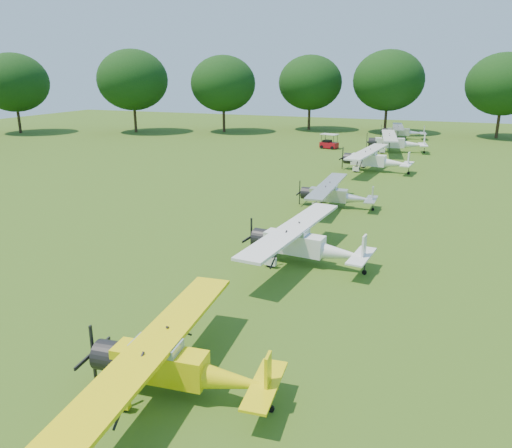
{
  "coord_description": "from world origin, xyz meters",
  "views": [
    {
      "loc": [
        8.12,
        -26.67,
        9.71
      ],
      "look_at": [
        -1.67,
        -1.62,
        1.4
      ],
      "focal_mm": 35.0,
      "sensor_mm": 36.0,
      "label": 1
    }
  ],
  "objects_px": {
    "aircraft_7": "(402,131)",
    "golf_cart": "(329,144)",
    "aircraft_4": "(334,193)",
    "aircraft_6": "(394,141)",
    "aircraft_2": "(174,362)",
    "aircraft_5": "(374,158)",
    "aircraft_3": "(303,242)"
  },
  "relations": [
    {
      "from": "aircraft_3",
      "to": "aircraft_6",
      "type": "xyz_separation_m",
      "value": [
        0.06,
        39.93,
        0.12
      ]
    },
    {
      "from": "aircraft_3",
      "to": "aircraft_4",
      "type": "bearing_deg",
      "value": 100.39
    },
    {
      "from": "aircraft_2",
      "to": "aircraft_5",
      "type": "distance_m",
      "value": 38.72
    },
    {
      "from": "aircraft_3",
      "to": "aircraft_7",
      "type": "bearing_deg",
      "value": 95.81
    },
    {
      "from": "aircraft_5",
      "to": "aircraft_7",
      "type": "distance_m",
      "value": 26.38
    },
    {
      "from": "aircraft_7",
      "to": "aircraft_2",
      "type": "bearing_deg",
      "value": -97.66
    },
    {
      "from": "aircraft_3",
      "to": "golf_cart",
      "type": "xyz_separation_m",
      "value": [
        -8.14,
        39.96,
        -0.59
      ]
    },
    {
      "from": "aircraft_5",
      "to": "aircraft_2",
      "type": "bearing_deg",
      "value": -84.54
    },
    {
      "from": "aircraft_5",
      "to": "aircraft_6",
      "type": "relative_size",
      "value": 0.96
    },
    {
      "from": "aircraft_2",
      "to": "aircraft_5",
      "type": "xyz_separation_m",
      "value": [
        0.19,
        38.72,
        0.15
      ]
    },
    {
      "from": "aircraft_4",
      "to": "aircraft_7",
      "type": "distance_m",
      "value": 41.32
    },
    {
      "from": "aircraft_6",
      "to": "aircraft_7",
      "type": "height_order",
      "value": "aircraft_6"
    },
    {
      "from": "aircraft_7",
      "to": "aircraft_3",
      "type": "bearing_deg",
      "value": -97.04
    },
    {
      "from": "aircraft_4",
      "to": "aircraft_5",
      "type": "relative_size",
      "value": 0.81
    },
    {
      "from": "aircraft_2",
      "to": "golf_cart",
      "type": "relative_size",
      "value": 4.11
    },
    {
      "from": "aircraft_2",
      "to": "aircraft_7",
      "type": "relative_size",
      "value": 0.96
    },
    {
      "from": "aircraft_6",
      "to": "aircraft_7",
      "type": "distance_m",
      "value": 13.09
    },
    {
      "from": "aircraft_2",
      "to": "aircraft_6",
      "type": "height_order",
      "value": "aircraft_6"
    },
    {
      "from": "aircraft_6",
      "to": "aircraft_2",
      "type": "bearing_deg",
      "value": -99.66
    },
    {
      "from": "aircraft_4",
      "to": "aircraft_5",
      "type": "xyz_separation_m",
      "value": [
        0.59,
        14.94,
        0.24
      ]
    },
    {
      "from": "aircraft_6",
      "to": "aircraft_7",
      "type": "xyz_separation_m",
      "value": [
        -0.42,
        13.08,
        -0.15
      ]
    },
    {
      "from": "aircraft_4",
      "to": "aircraft_6",
      "type": "relative_size",
      "value": 0.78
    },
    {
      "from": "aircraft_2",
      "to": "aircraft_4",
      "type": "height_order",
      "value": "aircraft_2"
    },
    {
      "from": "aircraft_3",
      "to": "aircraft_7",
      "type": "xyz_separation_m",
      "value": [
        -0.36,
        53.01,
        -0.03
      ]
    },
    {
      "from": "aircraft_4",
      "to": "aircraft_7",
      "type": "xyz_separation_m",
      "value": [
        0.66,
        41.32,
        0.13
      ]
    },
    {
      "from": "aircraft_7",
      "to": "golf_cart",
      "type": "bearing_deg",
      "value": -128.23
    },
    {
      "from": "aircraft_4",
      "to": "aircraft_5",
      "type": "distance_m",
      "value": 14.95
    },
    {
      "from": "aircraft_4",
      "to": "aircraft_7",
      "type": "relative_size",
      "value": 0.88
    },
    {
      "from": "aircraft_2",
      "to": "aircraft_6",
      "type": "relative_size",
      "value": 0.86
    },
    {
      "from": "aircraft_7",
      "to": "aircraft_6",
      "type": "bearing_deg",
      "value": -95.59
    },
    {
      "from": "aircraft_5",
      "to": "aircraft_7",
      "type": "bearing_deg",
      "value": 95.59
    },
    {
      "from": "aircraft_2",
      "to": "aircraft_7",
      "type": "distance_m",
      "value": 65.1
    }
  ]
}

